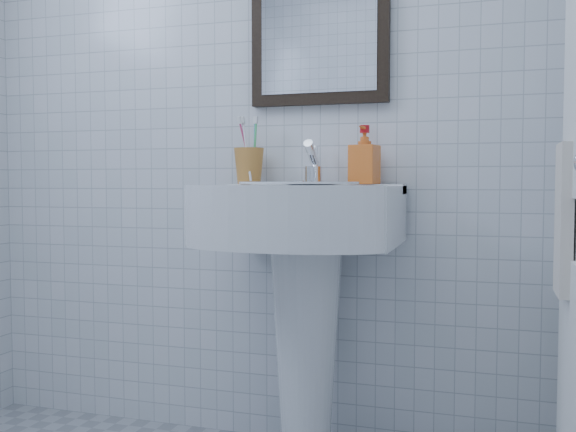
% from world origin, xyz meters
% --- Properties ---
extents(wall_back, '(2.20, 0.02, 2.50)m').
position_xyz_m(wall_back, '(0.00, 1.20, 1.25)').
color(wall_back, silver).
rests_on(wall_back, ground).
extents(washbasin, '(0.63, 0.46, 0.96)m').
position_xyz_m(washbasin, '(0.27, 0.99, 0.65)').
color(washbasin, white).
rests_on(washbasin, ground).
extents(faucet, '(0.06, 0.13, 0.15)m').
position_xyz_m(faucet, '(0.27, 1.10, 1.02)').
color(faucet, white).
rests_on(faucet, washbasin).
extents(toothbrush_cup, '(0.12, 0.12, 0.13)m').
position_xyz_m(toothbrush_cup, '(0.03, 1.11, 1.02)').
color(toothbrush_cup, '#B5742E').
rests_on(toothbrush_cup, washbasin).
extents(soap_dispenser, '(0.10, 0.10, 0.20)m').
position_xyz_m(soap_dispenser, '(0.45, 1.11, 1.05)').
color(soap_dispenser, '#E85216').
rests_on(soap_dispenser, washbasin).
extents(wall_mirror, '(0.50, 0.04, 0.62)m').
position_xyz_m(wall_mirror, '(0.27, 1.18, 1.55)').
color(wall_mirror, black).
rests_on(wall_mirror, wall_back).
extents(towel_ring, '(0.01, 0.18, 0.18)m').
position_xyz_m(towel_ring, '(1.06, 0.68, 1.05)').
color(towel_ring, white).
rests_on(towel_ring, wall_right).
extents(hand_towel, '(0.03, 0.16, 0.38)m').
position_xyz_m(hand_towel, '(1.04, 0.68, 0.87)').
color(hand_towel, white).
rests_on(hand_towel, towel_ring).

